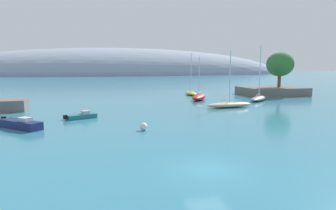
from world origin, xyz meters
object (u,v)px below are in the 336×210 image
at_px(sailboat_grey_near_shore, 259,98).
at_px(sailboat_sand_outer_mooring, 229,104).
at_px(sailboat_yellow_mid_mooring, 191,93).
at_px(sailboat_red_end_of_line, 199,97).
at_px(motorboat_teal_alongside_breakwater, 81,116).
at_px(tree_clump_shore, 280,64).
at_px(motorboat_navy_foreground, 21,124).
at_px(mooring_buoy_white, 144,127).

xyz_separation_m(sailboat_grey_near_shore, sailboat_sand_outer_mooring, (-9.51, -6.95, -0.03)).
height_order(sailboat_yellow_mid_mooring, sailboat_red_end_of_line, sailboat_yellow_mid_mooring).
relative_size(sailboat_grey_near_shore, sailboat_red_end_of_line, 1.26).
xyz_separation_m(sailboat_yellow_mid_mooring, motorboat_teal_alongside_breakwater, (-22.76, -24.60, -0.18)).
bearing_deg(sailboat_yellow_mid_mooring, sailboat_grey_near_shore, 37.40).
distance_m(sailboat_grey_near_shore, sailboat_red_end_of_line, 11.29).
bearing_deg(sailboat_grey_near_shore, sailboat_yellow_mid_mooring, 80.01).
bearing_deg(sailboat_red_end_of_line, tree_clump_shore, 134.29).
height_order(sailboat_grey_near_shore, motorboat_navy_foreground, sailboat_grey_near_shore).
bearing_deg(sailboat_grey_near_shore, sailboat_red_end_of_line, 115.97).
relative_size(tree_clump_shore, sailboat_red_end_of_line, 0.95).
xyz_separation_m(sailboat_red_end_of_line, motorboat_navy_foreground, (-27.13, -19.60, -0.15)).
height_order(sailboat_sand_outer_mooring, mooring_buoy_white, sailboat_sand_outer_mooring).
bearing_deg(mooring_buoy_white, motorboat_teal_alongside_breakwater, 126.67).
bearing_deg(motorboat_navy_foreground, motorboat_teal_alongside_breakwater, 80.67).
height_order(sailboat_red_end_of_line, mooring_buoy_white, sailboat_red_end_of_line).
relative_size(sailboat_red_end_of_line, motorboat_teal_alongside_breakwater, 2.01).
relative_size(sailboat_grey_near_shore, motorboat_teal_alongside_breakwater, 2.54).
distance_m(sailboat_grey_near_shore, mooring_buoy_white, 32.21).
bearing_deg(sailboat_sand_outer_mooring, tree_clump_shore, -145.78).
bearing_deg(tree_clump_shore, sailboat_sand_outer_mooring, -142.13).
distance_m(sailboat_red_end_of_line, mooring_buoy_white, 27.94).
xyz_separation_m(tree_clump_shore, motorboat_navy_foreground, (-47.81, -24.02, -6.38)).
height_order(tree_clump_shore, sailboat_red_end_of_line, tree_clump_shore).
bearing_deg(motorboat_teal_alongside_breakwater, sailboat_red_end_of_line, 12.00).
xyz_separation_m(sailboat_sand_outer_mooring, motorboat_navy_foreground, (-28.22, -8.79, -0.03)).
xyz_separation_m(sailboat_grey_near_shore, mooring_buoy_white, (-25.35, -19.86, -0.13)).
distance_m(sailboat_sand_outer_mooring, motorboat_teal_alongside_breakwater, 22.67).
bearing_deg(sailboat_red_end_of_line, motorboat_teal_alongside_breakwater, -22.22).
bearing_deg(sailboat_yellow_mid_mooring, sailboat_red_end_of_line, -6.20).
height_order(tree_clump_shore, motorboat_teal_alongside_breakwater, tree_clump_shore).
relative_size(motorboat_teal_alongside_breakwater, mooring_buoy_white, 5.21).
xyz_separation_m(tree_clump_shore, sailboat_sand_outer_mooring, (-19.59, -15.23, -6.35)).
bearing_deg(sailboat_sand_outer_mooring, sailboat_red_end_of_line, -87.86).
height_order(motorboat_navy_foreground, mooring_buoy_white, motorboat_navy_foreground).
relative_size(sailboat_grey_near_shore, motorboat_navy_foreground, 2.08).
bearing_deg(sailboat_sand_outer_mooring, motorboat_teal_alongside_breakwater, 7.30).
bearing_deg(sailboat_yellow_mid_mooring, motorboat_teal_alongside_breakwater, -39.38).
bearing_deg(mooring_buoy_white, sailboat_grey_near_shore, 38.08).
height_order(sailboat_grey_near_shore, motorboat_teal_alongside_breakwater, sailboat_grey_near_shore).
distance_m(tree_clump_shore, motorboat_navy_foreground, 53.89).
bearing_deg(sailboat_red_end_of_line, sailboat_sand_outer_mooring, 38.02).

